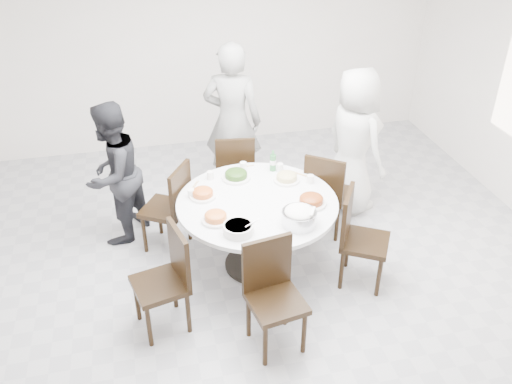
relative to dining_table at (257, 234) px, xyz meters
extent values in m
cube|color=#A8A9AD|center=(0.09, -0.11, -0.38)|extent=(6.00, 6.00, 0.01)
cube|color=white|center=(0.09, 2.89, 1.02)|extent=(6.00, 0.01, 2.80)
cylinder|color=white|center=(0.00, 0.00, 0.00)|extent=(1.50, 1.50, 0.75)
cube|color=black|center=(0.87, 0.44, 0.10)|extent=(0.59, 0.59, 0.95)
cube|color=black|center=(0.00, 1.11, 0.10)|extent=(0.47, 0.47, 0.95)
cube|color=black|center=(-0.83, 0.53, 0.10)|extent=(0.58, 0.58, 0.95)
cube|color=black|center=(-0.97, -0.62, 0.10)|extent=(0.51, 0.51, 0.95)
cube|color=black|center=(-0.09, -1.04, 0.10)|extent=(0.49, 0.49, 0.95)
cube|color=black|center=(0.91, -0.45, 0.10)|extent=(0.57, 0.57, 0.95)
imported|color=silver|center=(1.28, 0.82, 0.45)|extent=(0.77, 0.94, 1.65)
imported|color=black|center=(0.05, 1.46, 0.54)|extent=(0.78, 0.65, 1.83)
imported|color=black|center=(-1.30, 0.81, 0.38)|extent=(0.88, 0.93, 1.51)
cylinder|color=white|center=(-0.11, 0.45, 0.41)|extent=(0.28, 0.28, 0.07)
cylinder|color=white|center=(0.37, 0.29, 0.41)|extent=(0.26, 0.26, 0.07)
cylinder|color=white|center=(-0.48, 0.18, 0.41)|extent=(0.25, 0.25, 0.07)
cylinder|color=white|center=(0.47, -0.16, 0.41)|extent=(0.28, 0.28, 0.07)
cylinder|color=white|center=(-0.43, -0.23, 0.41)|extent=(0.25, 0.25, 0.06)
cylinder|color=silver|center=(0.27, -0.44, 0.44)|extent=(0.30, 0.30, 0.13)
cylinder|color=white|center=(-0.27, -0.45, 0.41)|extent=(0.26, 0.26, 0.08)
cylinder|color=#2E743B|center=(0.29, 0.54, 0.49)|extent=(0.06, 0.06, 0.22)
cylinder|color=white|center=(0.01, 0.64, 0.42)|extent=(0.07, 0.07, 0.08)
camera|label=1|loc=(-0.97, -4.11, 3.07)|focal=38.00mm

